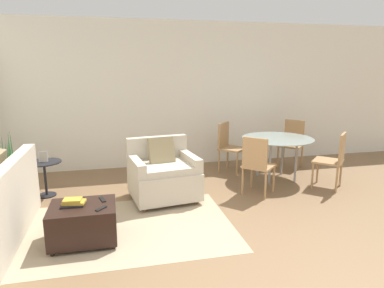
{
  "coord_description": "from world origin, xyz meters",
  "views": [
    {
      "loc": [
        -1.1,
        -2.91,
        1.87
      ],
      "look_at": [
        0.05,
        2.03,
        0.75
      ],
      "focal_mm": 32.0,
      "sensor_mm": 36.0,
      "label": 1
    }
  ],
  "objects_px": {
    "tv_remote_secondary": "(102,199)",
    "side_table": "(45,172)",
    "armchair": "(163,175)",
    "picture_frame": "(43,157)",
    "dining_chair_near_left": "(257,162)",
    "book_stack": "(73,202)",
    "ottoman": "(83,222)",
    "dining_table": "(277,142)",
    "dining_chair_far_right": "(292,140)",
    "dining_chair_near_right": "(334,157)",
    "potted_plant": "(10,181)",
    "dining_chair_far_left": "(228,144)",
    "tv_remote_primary": "(101,209)"
  },
  "relations": [
    {
      "from": "armchair",
      "to": "side_table",
      "type": "distance_m",
      "value": 1.77
    },
    {
      "from": "side_table",
      "to": "dining_table",
      "type": "bearing_deg",
      "value": -0.49
    },
    {
      "from": "picture_frame",
      "to": "dining_chair_near_left",
      "type": "xyz_separation_m",
      "value": [
        3.07,
        -0.68,
        -0.09
      ]
    },
    {
      "from": "tv_remote_primary",
      "to": "dining_chair_far_left",
      "type": "distance_m",
      "value": 3.23
    },
    {
      "from": "tv_remote_secondary",
      "to": "picture_frame",
      "type": "xyz_separation_m",
      "value": [
        -0.86,
        1.46,
        0.18
      ]
    },
    {
      "from": "potted_plant",
      "to": "dining_chair_far_right",
      "type": "bearing_deg",
      "value": 6.82
    },
    {
      "from": "potted_plant",
      "to": "dining_chair_far_right",
      "type": "distance_m",
      "value": 4.91
    },
    {
      "from": "tv_remote_primary",
      "to": "potted_plant",
      "type": "distance_m",
      "value": 2.22
    },
    {
      "from": "armchair",
      "to": "dining_chair_far_right",
      "type": "bearing_deg",
      "value": 22.79
    },
    {
      "from": "tv_remote_primary",
      "to": "dining_chair_far_right",
      "type": "xyz_separation_m",
      "value": [
        3.52,
        2.34,
        0.09
      ]
    },
    {
      "from": "ottoman",
      "to": "book_stack",
      "type": "relative_size",
      "value": 2.65
    },
    {
      "from": "ottoman",
      "to": "potted_plant",
      "type": "bearing_deg",
      "value": 125.42
    },
    {
      "from": "dining_chair_near_left",
      "to": "dining_chair_far_right",
      "type": "relative_size",
      "value": 1.0
    },
    {
      "from": "potted_plant",
      "to": "dining_chair_near_left",
      "type": "height_order",
      "value": "potted_plant"
    },
    {
      "from": "picture_frame",
      "to": "dining_chair_near_right",
      "type": "xyz_separation_m",
      "value": [
        4.38,
        -0.68,
        -0.09
      ]
    },
    {
      "from": "armchair",
      "to": "book_stack",
      "type": "relative_size",
      "value": 3.86
    },
    {
      "from": "book_stack",
      "to": "dining_chair_far_right",
      "type": "distance_m",
      "value": 4.39
    },
    {
      "from": "side_table",
      "to": "dining_chair_near_left",
      "type": "height_order",
      "value": "dining_chair_near_left"
    },
    {
      "from": "armchair",
      "to": "tv_remote_secondary",
      "type": "height_order",
      "value": "armchair"
    },
    {
      "from": "ottoman",
      "to": "dining_chair_near_right",
      "type": "relative_size",
      "value": 0.78
    },
    {
      "from": "dining_chair_near_right",
      "to": "dining_chair_near_left",
      "type": "bearing_deg",
      "value": 180.0
    },
    {
      "from": "tv_remote_primary",
      "to": "dining_chair_near_left",
      "type": "height_order",
      "value": "dining_chair_near_left"
    },
    {
      "from": "dining_chair_near_left",
      "to": "picture_frame",
      "type": "bearing_deg",
      "value": 167.47
    },
    {
      "from": "dining_table",
      "to": "book_stack",
      "type": "bearing_deg",
      "value": -154.34
    },
    {
      "from": "tv_remote_secondary",
      "to": "picture_frame",
      "type": "distance_m",
      "value": 1.7
    },
    {
      "from": "potted_plant",
      "to": "armchair",
      "type": "bearing_deg",
      "value": -13.92
    },
    {
      "from": "book_stack",
      "to": "dining_chair_near_right",
      "type": "bearing_deg",
      "value": 12.83
    },
    {
      "from": "tv_remote_primary",
      "to": "dining_chair_near_right",
      "type": "height_order",
      "value": "dining_chair_near_right"
    },
    {
      "from": "armchair",
      "to": "book_stack",
      "type": "xyz_separation_m",
      "value": [
        -1.14,
        -1.05,
        0.09
      ]
    },
    {
      "from": "tv_remote_secondary",
      "to": "dining_table",
      "type": "bearing_deg",
      "value": 26.47
    },
    {
      "from": "dining_table",
      "to": "dining_chair_near_left",
      "type": "relative_size",
      "value": 1.34
    },
    {
      "from": "dining_chair_near_left",
      "to": "dining_chair_near_right",
      "type": "distance_m",
      "value": 1.3
    },
    {
      "from": "ottoman",
      "to": "dining_chair_near_right",
      "type": "xyz_separation_m",
      "value": [
        3.72,
        0.9,
        0.29
      ]
    },
    {
      "from": "book_stack",
      "to": "side_table",
      "type": "height_order",
      "value": "side_table"
    },
    {
      "from": "picture_frame",
      "to": "dining_chair_far_left",
      "type": "relative_size",
      "value": 0.18
    },
    {
      "from": "armchair",
      "to": "dining_chair_far_left",
      "type": "distance_m",
      "value": 1.79
    },
    {
      "from": "tv_remote_secondary",
      "to": "dining_table",
      "type": "distance_m",
      "value": 3.2
    },
    {
      "from": "potted_plant",
      "to": "dining_chair_far_right",
      "type": "xyz_separation_m",
      "value": [
        4.87,
        0.58,
        0.27
      ]
    },
    {
      "from": "armchair",
      "to": "dining_chair_far_left",
      "type": "height_order",
      "value": "same"
    },
    {
      "from": "dining_chair_near_left",
      "to": "book_stack",
      "type": "bearing_deg",
      "value": -160.92
    },
    {
      "from": "dining_chair_far_left",
      "to": "dining_chair_far_right",
      "type": "distance_m",
      "value": 1.3
    },
    {
      "from": "dining_chair_near_left",
      "to": "tv_remote_primary",
      "type": "bearing_deg",
      "value": -154.91
    },
    {
      "from": "potted_plant",
      "to": "picture_frame",
      "type": "bearing_deg",
      "value": -4.19
    },
    {
      "from": "ottoman",
      "to": "dining_chair_near_right",
      "type": "height_order",
      "value": "dining_chair_near_right"
    },
    {
      "from": "tv_remote_secondary",
      "to": "side_table",
      "type": "distance_m",
      "value": 1.69
    },
    {
      "from": "dining_chair_near_right",
      "to": "dining_chair_far_left",
      "type": "xyz_separation_m",
      "value": [
        -1.3,
        1.3,
        0.0
      ]
    },
    {
      "from": "tv_remote_secondary",
      "to": "potted_plant",
      "type": "bearing_deg",
      "value": 132.31
    },
    {
      "from": "dining_table",
      "to": "dining_chair_far_right",
      "type": "relative_size",
      "value": 1.34
    },
    {
      "from": "book_stack",
      "to": "side_table",
      "type": "xyz_separation_m",
      "value": [
        -0.56,
        1.55,
        -0.08
      ]
    },
    {
      "from": "armchair",
      "to": "picture_frame",
      "type": "relative_size",
      "value": 6.44
    }
  ]
}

